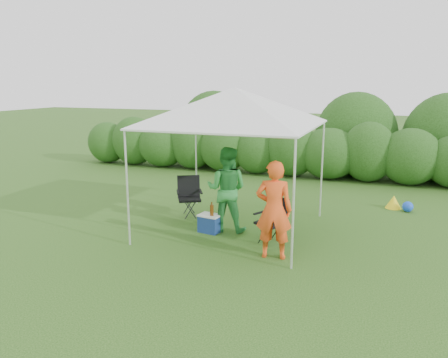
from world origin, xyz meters
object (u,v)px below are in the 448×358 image
(chair_left, at_px, (189,193))
(man, at_px, (274,210))
(canopy, at_px, (235,107))
(woman, at_px, (227,189))
(cooler, at_px, (210,223))
(chair_right, at_px, (273,217))

(chair_left, bearing_deg, man, -65.16)
(canopy, height_order, chair_left, canopy)
(woman, xyz_separation_m, cooler, (-0.27, -0.23, -0.67))
(woman, relative_size, cooler, 3.60)
(chair_right, bearing_deg, cooler, -155.94)
(chair_left, relative_size, cooler, 1.88)
(chair_left, xyz_separation_m, man, (2.36, -1.70, 0.34))
(man, distance_m, cooler, 1.82)
(chair_right, bearing_deg, man, -48.92)
(cooler, bearing_deg, man, -19.62)
(chair_right, relative_size, man, 0.50)
(chair_left, height_order, woman, woman)
(canopy, height_order, man, canopy)
(chair_left, height_order, man, man)
(chair_left, bearing_deg, chair_right, -53.11)
(man, bearing_deg, canopy, -54.69)
(canopy, distance_m, woman, 1.62)
(cooler, bearing_deg, chair_right, 6.15)
(chair_left, relative_size, man, 0.53)
(canopy, height_order, woman, canopy)
(man, distance_m, woman, 1.61)
(chair_right, height_order, cooler, chair_right)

